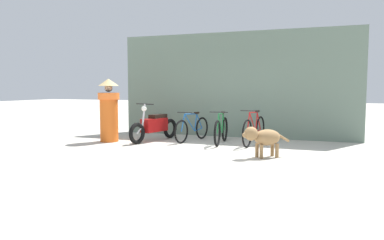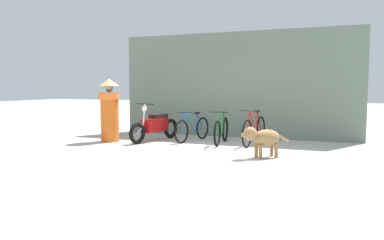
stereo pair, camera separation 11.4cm
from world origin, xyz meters
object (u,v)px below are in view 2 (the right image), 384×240
Objects in this scene: stray_dog at (262,137)px; person_in_robes at (109,109)px; bicycle_0 at (193,129)px; bicycle_2 at (254,130)px; bicycle_1 at (221,130)px; motorcycle at (155,126)px.

person_in_robes is (-4.27, 0.89, 0.45)m from stray_dog.
bicycle_2 reaches higher than bicycle_0.
bicycle_1 is 0.85× the size of motorcycle.
person_in_robes reaches higher than bicycle_1.
bicycle_2 reaches higher than stray_dog.
bicycle_1 is at bearing -73.85° from bicycle_2.
bicycle_0 is 2.81m from stray_dog.
bicycle_0 is 0.84× the size of motorcycle.
motorcycle is at bearing -77.17° from bicycle_2.
bicycle_1 is 0.92× the size of bicycle_2.
motorcycle is (-0.96, -0.34, 0.07)m from bicycle_0.
bicycle_1 is at bearing 89.89° from bicycle_0.
bicycle_0 is 0.96× the size of person_in_robes.
stray_dog is at bearing 64.08° from bicycle_0.
bicycle_2 is 0.92× the size of motorcycle.
bicycle_2 is 2.67m from motorcycle.
bicycle_1 reaches higher than stray_dog.
bicycle_1 is 3.05m from person_in_robes.
bicycle_1 reaches higher than bicycle_0.
person_in_robes is at bearing -71.53° from bicycle_2.
motorcycle is at bearing -62.93° from stray_dog.
motorcycle is (-1.83, -0.15, 0.06)m from bicycle_1.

